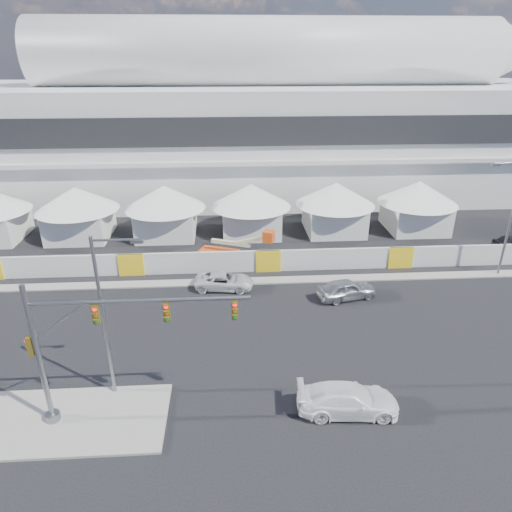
{
  "coord_description": "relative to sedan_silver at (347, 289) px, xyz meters",
  "views": [
    {
      "loc": [
        2.6,
        -22.1,
        18.07
      ],
      "look_at": [
        4.64,
        10.0,
        3.54
      ],
      "focal_mm": 32.0,
      "sensor_mm": 36.0,
      "label": 1
    }
  ],
  "objects": [
    {
      "name": "streetlight_median",
      "position": [
        -15.77,
        -10.07,
        4.86
      ],
      "size": [
        2.65,
        0.27,
        9.59
      ],
      "color": "gray",
      "rests_on": "median_island"
    },
    {
      "name": "tent_row",
      "position": [
        -11.3,
        14.78,
        2.35
      ],
      "size": [
        53.4,
        8.4,
        5.4
      ],
      "color": "silver",
      "rests_on": "ground"
    },
    {
      "name": "hoarding_fence",
      "position": [
        -5.8,
        5.28,
        0.2
      ],
      "size": [
        70.0,
        0.25,
        2.0
      ],
      "primitive_type": "cube",
      "color": "silver",
      "rests_on": "ground"
    },
    {
      "name": "streetlight_curb",
      "position": [
        14.17,
        3.28,
        5.08
      ],
      "size": [
        3.0,
        0.68,
        10.14
      ],
      "color": "gray",
      "rests_on": "ground"
    },
    {
      "name": "boom_lift",
      "position": [
        -9.5,
        7.67,
        0.17
      ],
      "size": [
        7.34,
        2.81,
        3.59
      ],
      "rotation": [
        0.0,
        0.0,
        -0.38
      ],
      "color": "#CE4813",
      "rests_on": "ground"
    },
    {
      "name": "far_curb",
      "position": [
        8.2,
        3.28,
        -0.74
      ],
      "size": [
        80.0,
        1.2,
        0.12
      ],
      "primitive_type": "cube",
      "color": "gray",
      "rests_on": "ground"
    },
    {
      "name": "sedan_silver",
      "position": [
        0.0,
        0.0,
        0.0
      ],
      "size": [
        2.9,
        4.99,
        1.6
      ],
      "primitive_type": "imported",
      "rotation": [
        0.0,
        0.0,
        1.8
      ],
      "color": "#ADADB2",
      "rests_on": "ground"
    },
    {
      "name": "stadium",
      "position": [
        -3.1,
        32.28,
        8.65
      ],
      "size": [
        80.0,
        24.8,
        21.98
      ],
      "color": "silver",
      "rests_on": "ground"
    },
    {
      "name": "pickup_curb",
      "position": [
        -9.71,
        2.25,
        -0.13
      ],
      "size": [
        2.73,
        5.05,
        1.34
      ],
      "primitive_type": "imported",
      "rotation": [
        0.0,
        0.0,
        1.47
      ],
      "color": "silver",
      "rests_on": "ground"
    },
    {
      "name": "pickup_near",
      "position": [
        -3.0,
        -12.37,
        -0.0
      ],
      "size": [
        2.59,
        5.63,
        1.6
      ],
      "primitive_type": "imported",
      "rotation": [
        0.0,
        0.0,
        1.5
      ],
      "color": "white",
      "rests_on": "ground"
    },
    {
      "name": "median_island",
      "position": [
        -17.8,
        -12.22,
        -0.72
      ],
      "size": [
        10.0,
        5.0,
        0.15
      ],
      "primitive_type": "cube",
      "color": "gray",
      "rests_on": "ground"
    },
    {
      "name": "traffic_mast",
      "position": [
        -16.62,
        -12.14,
        3.83
      ],
      "size": [
        10.96,
        0.78,
        8.06
      ],
      "color": "slate",
      "rests_on": "median_island"
    },
    {
      "name": "ground",
      "position": [
        -11.8,
        -9.22,
        -0.8
      ],
      "size": [
        160.0,
        160.0,
        0.0
      ],
      "primitive_type": "plane",
      "color": "black",
      "rests_on": "ground"
    }
  ]
}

